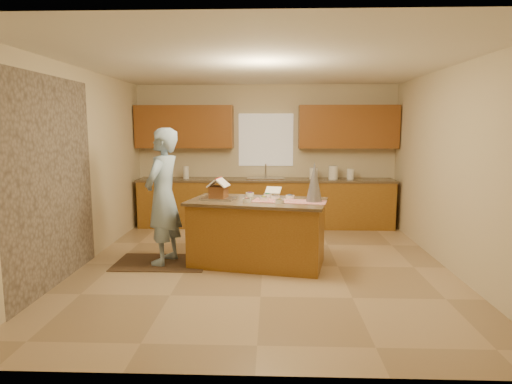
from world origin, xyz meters
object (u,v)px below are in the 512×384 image
island_base (257,234)px  tinsel_tree (314,182)px  gingerbread_house (219,190)px  boy (163,196)px

island_base → tinsel_tree: size_ratio=3.27×
gingerbread_house → tinsel_tree: bearing=-7.0°
island_base → gingerbread_house: 0.81m
tinsel_tree → boy: boy is taller
island_base → tinsel_tree: tinsel_tree is taller
island_base → boy: size_ratio=0.94×
boy → gingerbread_house: size_ratio=5.82×
island_base → boy: bearing=-168.8°
boy → gingerbread_house: bearing=108.4°
boy → gingerbread_house: boy is taller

